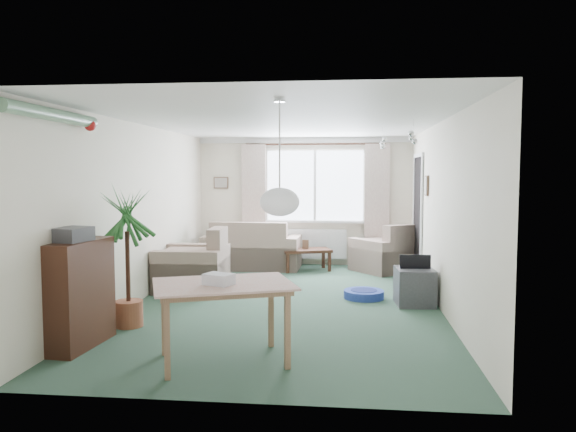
# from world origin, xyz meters

# --- Properties ---
(ground) EXTENTS (6.50, 6.50, 0.00)m
(ground) POSITION_xyz_m (0.00, 0.00, 0.00)
(ground) COLOR #2B4938
(window) EXTENTS (1.80, 0.03, 1.30)m
(window) POSITION_xyz_m (0.20, 3.23, 1.50)
(window) COLOR white
(curtain_rod) EXTENTS (2.60, 0.03, 0.03)m
(curtain_rod) POSITION_xyz_m (0.20, 3.15, 2.27)
(curtain_rod) COLOR black
(curtain_left) EXTENTS (0.45, 0.08, 2.00)m
(curtain_left) POSITION_xyz_m (-0.95, 3.13, 1.27)
(curtain_left) COLOR beige
(curtain_right) EXTENTS (0.45, 0.08, 2.00)m
(curtain_right) POSITION_xyz_m (1.35, 3.13, 1.27)
(curtain_right) COLOR beige
(radiator) EXTENTS (1.20, 0.10, 0.55)m
(radiator) POSITION_xyz_m (0.20, 3.19, 0.40)
(radiator) COLOR white
(doorway) EXTENTS (0.03, 0.95, 2.00)m
(doorway) POSITION_xyz_m (1.99, 2.20, 1.00)
(doorway) COLOR black
(pendant_lamp) EXTENTS (0.36, 0.36, 0.36)m
(pendant_lamp) POSITION_xyz_m (0.20, -2.30, 1.48)
(pendant_lamp) COLOR white
(tinsel_garland) EXTENTS (1.60, 1.60, 0.12)m
(tinsel_garland) POSITION_xyz_m (-1.92, -2.30, 2.28)
(tinsel_garland) COLOR #196626
(bauble_cluster_a) EXTENTS (0.20, 0.20, 0.20)m
(bauble_cluster_a) POSITION_xyz_m (1.30, 0.90, 2.22)
(bauble_cluster_a) COLOR silver
(bauble_cluster_b) EXTENTS (0.20, 0.20, 0.20)m
(bauble_cluster_b) POSITION_xyz_m (1.60, -0.30, 2.22)
(bauble_cluster_b) COLOR silver
(wall_picture_back) EXTENTS (0.28, 0.03, 0.22)m
(wall_picture_back) POSITION_xyz_m (-1.60, 3.23, 1.55)
(wall_picture_back) COLOR brown
(wall_picture_right) EXTENTS (0.03, 0.24, 0.30)m
(wall_picture_right) POSITION_xyz_m (1.98, 1.20, 1.55)
(wall_picture_right) COLOR brown
(sofa) EXTENTS (1.76, 0.96, 0.87)m
(sofa) POSITION_xyz_m (-0.92, 2.75, 0.43)
(sofa) COLOR tan
(sofa) RESTS_ON ground
(armchair_corner) EXTENTS (1.30, 1.29, 0.85)m
(armchair_corner) POSITION_xyz_m (1.48, 2.66, 0.42)
(armchair_corner) COLOR beige
(armchair_corner) RESTS_ON ground
(armchair_left) EXTENTS (1.01, 1.06, 0.92)m
(armchair_left) POSITION_xyz_m (-1.50, 0.81, 0.46)
(armchair_left) COLOR beige
(armchair_left) RESTS_ON ground
(coffee_table) EXTENTS (0.97, 0.73, 0.39)m
(coffee_table) POSITION_xyz_m (0.08, 2.57, 0.19)
(coffee_table) COLOR black
(coffee_table) RESTS_ON ground
(photo_frame) EXTENTS (0.12, 0.05, 0.16)m
(photo_frame) POSITION_xyz_m (0.07, 2.61, 0.47)
(photo_frame) COLOR brown
(photo_frame) RESTS_ON coffee_table
(bookshelf) EXTENTS (0.36, 0.90, 1.07)m
(bookshelf) POSITION_xyz_m (-1.84, -2.04, 0.53)
(bookshelf) COLOR black
(bookshelf) RESTS_ON ground
(hifi_box) EXTENTS (0.35, 0.40, 0.14)m
(hifi_box) POSITION_xyz_m (-1.87, -2.11, 1.14)
(hifi_box) COLOR #3C3C41
(hifi_box) RESTS_ON bookshelf
(houseplant) EXTENTS (0.77, 0.77, 1.58)m
(houseplant) POSITION_xyz_m (-1.65, -1.28, 0.79)
(houseplant) COLOR #226431
(houseplant) RESTS_ON ground
(dining_table) EXTENTS (1.34, 1.12, 0.72)m
(dining_table) POSITION_xyz_m (-0.32, -2.34, 0.36)
(dining_table) COLOR tan
(dining_table) RESTS_ON ground
(gift_box) EXTENTS (0.30, 0.26, 0.12)m
(gift_box) POSITION_xyz_m (-0.34, -2.42, 0.78)
(gift_box) COLOR white
(gift_box) RESTS_ON dining_table
(tv_cube) EXTENTS (0.52, 0.56, 0.48)m
(tv_cube) POSITION_xyz_m (1.70, 0.12, 0.24)
(tv_cube) COLOR #35363A
(tv_cube) RESTS_ON ground
(pet_bed) EXTENTS (0.72, 0.72, 0.11)m
(pet_bed) POSITION_xyz_m (1.05, 0.44, 0.06)
(pet_bed) COLOR #23219B
(pet_bed) RESTS_ON ground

